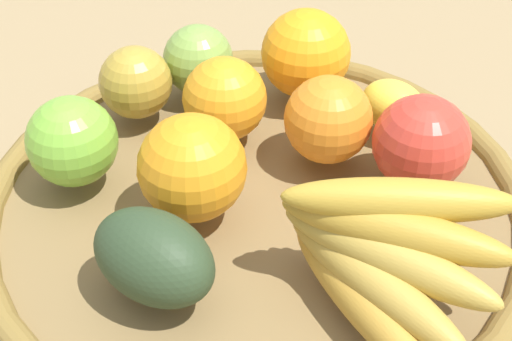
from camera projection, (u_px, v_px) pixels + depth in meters
ground_plane at (256, 223)px, 0.63m from camera, size 2.40×2.40×0.00m
basket at (256, 206)px, 0.61m from camera, size 0.46×0.46×0.04m
apple_2 at (136, 82)px, 0.66m from camera, size 0.07×0.07×0.07m
lemon_0 at (394, 106)px, 0.65m from camera, size 0.07×0.07×0.05m
apple_3 at (72, 141)px, 0.59m from camera, size 0.10×0.10×0.07m
avocado at (154, 257)px, 0.50m from camera, size 0.11×0.10×0.06m
apple_0 at (421, 143)px, 0.59m from camera, size 0.11×0.11×0.08m
orange_1 at (190, 165)px, 0.56m from camera, size 0.11×0.11×0.08m
banana_bunch at (384, 254)px, 0.49m from camera, size 0.16×0.15×0.09m
orange_0 at (225, 99)px, 0.64m from camera, size 0.10×0.10×0.07m
orange_3 at (306, 54)px, 0.69m from camera, size 0.10×0.10×0.08m
orange_2 at (328, 119)px, 0.61m from camera, size 0.10×0.10×0.07m
apple_1 at (198, 60)px, 0.69m from camera, size 0.09×0.09×0.07m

